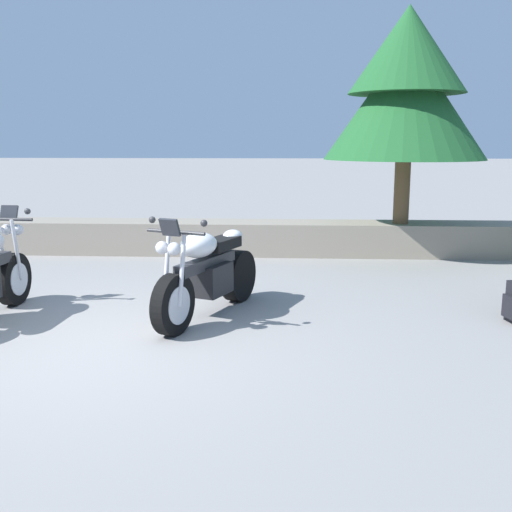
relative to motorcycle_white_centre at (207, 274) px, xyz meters
The scene contains 4 objects.
ground_plane 1.54m from the motorcycle_white_centre, 136.62° to the right, with size 120.00×120.00×0.00m, color gray.
stone_wall 3.95m from the motorcycle_white_centre, 105.67° to the left, with size 36.00×0.80×0.55m, color gray.
motorcycle_white_centre is the anchor object (origin of this frame).
pine_tree_mid_left 5.16m from the motorcycle_white_centre, 53.51° to the left, with size 2.61×2.61×3.47m.
Camera 1 is at (1.94, -5.37, 1.92)m, focal length 42.27 mm.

